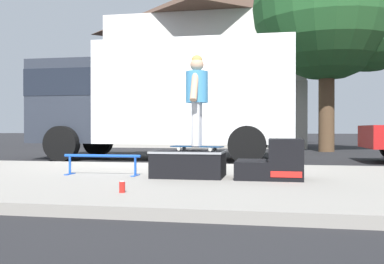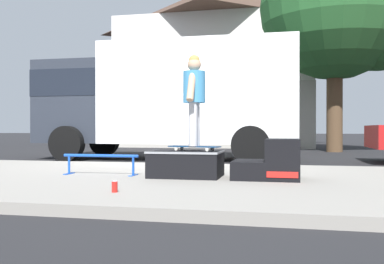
{
  "view_description": "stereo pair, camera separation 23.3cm",
  "coord_description": "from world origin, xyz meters",
  "views": [
    {
      "loc": [
        2.65,
        -9.23,
        0.82
      ],
      "look_at": [
        1.23,
        -1.68,
        0.77
      ],
      "focal_mm": 40.76,
      "sensor_mm": 36.0,
      "label": 1
    },
    {
      "loc": [
        2.87,
        -9.19,
        0.82
      ],
      "look_at": [
        1.23,
        -1.68,
        0.77
      ],
      "focal_mm": 40.76,
      "sensor_mm": 36.0,
      "label": 2
    }
  ],
  "objects": [
    {
      "name": "skate_box",
      "position": [
        1.43,
        -2.97,
        0.32
      ],
      "size": [
        1.04,
        0.76,
        0.38
      ],
      "color": "black",
      "rests_on": "sidewalk_slab"
    },
    {
      "name": "box_truck",
      "position": [
        -0.32,
        2.2,
        1.7
      ],
      "size": [
        6.91,
        2.63,
        3.05
      ],
      "color": "white",
      "rests_on": "ground"
    },
    {
      "name": "house_behind",
      "position": [
        -0.49,
        13.17,
        4.24
      ],
      "size": [
        9.54,
        8.23,
        8.4
      ],
      "color": "silver",
      "rests_on": "ground"
    },
    {
      "name": "ground_plane",
      "position": [
        0.0,
        0.0,
        0.0
      ],
      "size": [
        140.0,
        140.0,
        0.0
      ],
      "primitive_type": "plane",
      "color": "black"
    },
    {
      "name": "skater_kid",
      "position": [
        1.54,
        -2.93,
        1.36
      ],
      "size": [
        0.32,
        0.69,
        1.34
      ],
      "color": "silver",
      "rests_on": "skateboard"
    },
    {
      "name": "soda_can",
      "position": [
        1.01,
        -4.66,
        0.18
      ],
      "size": [
        0.07,
        0.07,
        0.13
      ],
      "color": "red",
      "rests_on": "sidewalk_slab"
    },
    {
      "name": "street_tree_main",
      "position": [
        4.85,
        7.14,
        5.09
      ],
      "size": [
        5.85,
        5.32,
        7.91
      ],
      "color": "brown",
      "rests_on": "ground"
    },
    {
      "name": "skateboard",
      "position": [
        1.54,
        -2.93,
        0.56
      ],
      "size": [
        0.81,
        0.38,
        0.07
      ],
      "color": "navy",
      "rests_on": "skate_box"
    },
    {
      "name": "grind_rail",
      "position": [
        0.08,
        -2.98,
        0.35
      ],
      "size": [
        1.21,
        0.28,
        0.31
      ],
      "color": "blue",
      "rests_on": "sidewalk_slab"
    },
    {
      "name": "kicker_ramp",
      "position": [
        2.67,
        -2.97,
        0.35
      ],
      "size": [
        0.93,
        0.78,
        0.56
      ],
      "color": "black",
      "rests_on": "sidewalk_slab"
    },
    {
      "name": "sidewalk_slab",
      "position": [
        0.0,
        -3.0,
        0.06
      ],
      "size": [
        50.0,
        5.0,
        0.12
      ],
      "primitive_type": "cube",
      "color": "gray",
      "rests_on": "ground"
    }
  ]
}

